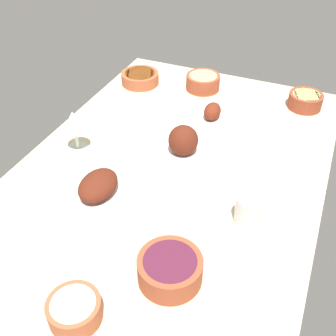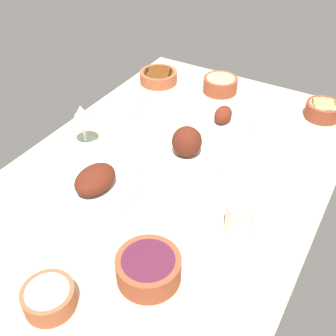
{
  "view_description": "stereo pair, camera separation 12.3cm",
  "coord_description": "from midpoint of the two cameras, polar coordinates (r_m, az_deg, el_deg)",
  "views": [
    {
      "loc": [
        87.43,
        37.12,
        83.64
      ],
      "look_at": [
        0.0,
        0.0,
        6.0
      ],
      "focal_mm": 43.83,
      "sensor_mm": 36.0,
      "label": 1
    },
    {
      "loc": [
        81.93,
        48.07,
        83.64
      ],
      "look_at": [
        0.0,
        0.0,
        6.0
      ],
      "focal_mm": 43.83,
      "sensor_mm": 36.0,
      "label": 2
    }
  ],
  "objects": [
    {
      "name": "folded_napkin",
      "position": [
        1.55,
        -3.61,
        8.44
      ],
      "size": [
        15.77,
        12.44,
        1.2
      ],
      "primitive_type": "cube",
      "rotation": [
        0.0,
        0.0,
        0.15
      ],
      "color": "white",
      "rests_on": "dining_table"
    },
    {
      "name": "plate_center_main",
      "position": [
        1.48,
        9.66,
        6.75
      ],
      "size": [
        23.68,
        23.68,
        7.33
      ],
      "color": "white",
      "rests_on": "dining_table"
    },
    {
      "name": "bowl_soup",
      "position": [
        1.71,
        0.76,
        12.55
      ],
      "size": [
        15.16,
        15.16,
        4.7
      ],
      "color": "#A35133",
      "rests_on": "dining_table"
    },
    {
      "name": "plate_near_viewer",
      "position": [
        1.27,
        5.17,
        2.05
      ],
      "size": [
        26.8,
        26.8,
        10.79
      ],
      "color": "white",
      "rests_on": "dining_table"
    },
    {
      "name": "bowl_pasta",
      "position": [
        1.66,
        9.43,
        11.36
      ],
      "size": [
        13.36,
        13.36,
        5.91
      ],
      "color": "brown",
      "rests_on": "dining_table"
    },
    {
      "name": "plate_far_side",
      "position": [
        1.17,
        -7.87,
        -2.54
      ],
      "size": [
        28.81,
        28.81,
        7.62
      ],
      "color": "white",
      "rests_on": "dining_table"
    },
    {
      "name": "dining_table",
      "position": [
        1.25,
        2.8,
        -1.53
      ],
      "size": [
        140.0,
        90.0,
        4.0
      ],
      "primitive_type": "cube",
      "color": "#C6B28E",
      "rests_on": "ground"
    },
    {
      "name": "fork_loose",
      "position": [
        1.0,
        13.58,
        -15.17
      ],
      "size": [
        17.94,
        1.13,
        0.8
      ],
      "primitive_type": "cube",
      "rotation": [
        0.0,
        0.0,
        3.13
      ],
      "color": "silver",
      "rests_on": "dining_table"
    },
    {
      "name": "bowl_cream",
      "position": [
        0.94,
        -12.52,
        -17.36
      ],
      "size": [
        11.46,
        11.46,
        5.16
      ],
      "color": "#A35133",
      "rests_on": "dining_table"
    },
    {
      "name": "bowl_onions",
      "position": [
        0.95,
        1.05,
        -13.91
      ],
      "size": [
        14.94,
        14.94,
        6.36
      ],
      "color": "brown",
      "rests_on": "dining_table"
    },
    {
      "name": "water_tumbler",
      "position": [
        1.07,
        13.23,
        -6.8
      ],
      "size": [
        7.31,
        7.31,
        8.3
      ],
      "primitive_type": "cylinder",
      "color": "silver",
      "rests_on": "dining_table"
    },
    {
      "name": "bowl_potatoes",
      "position": [
        1.6,
        22.85,
        7.39
      ],
      "size": [
        12.4,
        12.4,
        5.54
      ],
      "color": "brown",
      "rests_on": "dining_table"
    },
    {
      "name": "wine_glass",
      "position": [
        1.33,
        -9.28,
        7.01
      ],
      "size": [
        7.6,
        7.6,
        14.0
      ],
      "color": "silver",
      "rests_on": "dining_table"
    }
  ]
}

